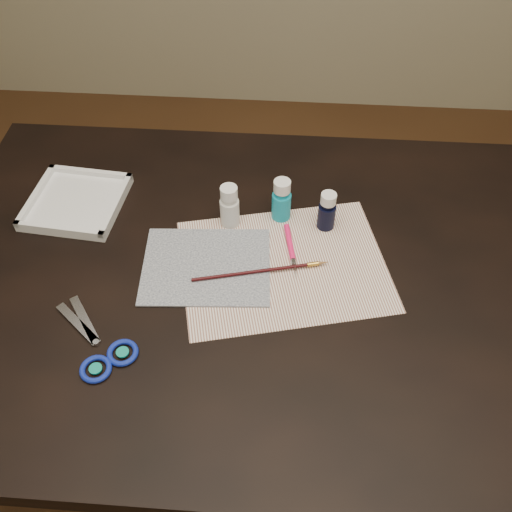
# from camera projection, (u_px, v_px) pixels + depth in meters

# --- Properties ---
(ground) EXTENTS (3.50, 3.50, 0.02)m
(ground) POSITION_uv_depth(u_px,v_px,m) (256.00, 439.00, 1.68)
(ground) COLOR #422614
(ground) RESTS_ON ground
(table) EXTENTS (1.30, 0.90, 0.75)m
(table) POSITION_uv_depth(u_px,v_px,m) (256.00, 372.00, 1.39)
(table) COLOR black
(table) RESTS_ON ground
(paper) EXTENTS (0.46, 0.39, 0.00)m
(paper) POSITION_uv_depth(u_px,v_px,m) (284.00, 265.00, 1.12)
(paper) COLOR white
(paper) RESTS_ON table
(canvas) EXTENTS (0.26, 0.21, 0.00)m
(canvas) POSITION_uv_depth(u_px,v_px,m) (206.00, 266.00, 1.12)
(canvas) COLOR #161E3A
(canvas) RESTS_ON paper
(paint_bottle_white) EXTENTS (0.05, 0.05, 0.10)m
(paint_bottle_white) POSITION_uv_depth(u_px,v_px,m) (230.00, 206.00, 1.17)
(paint_bottle_white) COLOR silver
(paint_bottle_white) RESTS_ON table
(paint_bottle_cyan) EXTENTS (0.04, 0.04, 0.10)m
(paint_bottle_cyan) POSITION_uv_depth(u_px,v_px,m) (282.00, 200.00, 1.18)
(paint_bottle_cyan) COLOR #1093B0
(paint_bottle_cyan) RESTS_ON table
(paint_bottle_navy) EXTENTS (0.05, 0.05, 0.09)m
(paint_bottle_navy) POSITION_uv_depth(u_px,v_px,m) (327.00, 211.00, 1.16)
(paint_bottle_navy) COLOR black
(paint_bottle_navy) RESTS_ON table
(paintbrush) EXTENTS (0.27, 0.07, 0.01)m
(paintbrush) POSITION_uv_depth(u_px,v_px,m) (262.00, 271.00, 1.10)
(paintbrush) COLOR black
(paintbrush) RESTS_ON canvas
(craft_knife) EXTENTS (0.04, 0.14, 0.01)m
(craft_knife) POSITION_uv_depth(u_px,v_px,m) (291.00, 251.00, 1.14)
(craft_knife) COLOR #FF1A66
(craft_knife) RESTS_ON paper
(scissors) EXTENTS (0.23, 0.22, 0.01)m
(scissors) POSITION_uv_depth(u_px,v_px,m) (87.00, 338.00, 1.00)
(scissors) COLOR silver
(scissors) RESTS_ON table
(palette_tray) EXTENTS (0.21, 0.21, 0.02)m
(palette_tray) POSITION_uv_depth(u_px,v_px,m) (76.00, 201.00, 1.23)
(palette_tray) COLOR white
(palette_tray) RESTS_ON table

